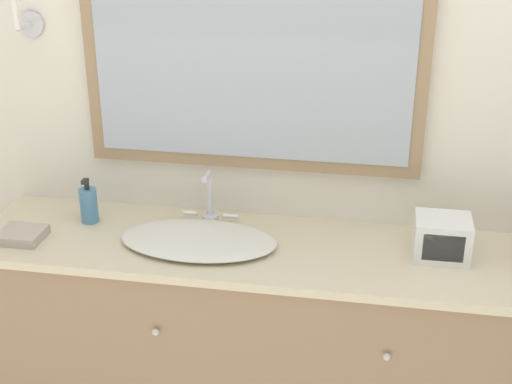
% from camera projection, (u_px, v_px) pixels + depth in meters
% --- Properties ---
extents(wall_back, '(8.00, 0.18, 2.55)m').
position_uv_depth(wall_back, '(292.00, 110.00, 2.51)').
color(wall_back, silver).
rests_on(wall_back, ground_plane).
extents(vanity_counter, '(2.14, 0.51, 0.88)m').
position_uv_depth(vanity_counter, '(279.00, 354.00, 2.59)').
color(vanity_counter, '#937556').
rests_on(vanity_counter, ground_plane).
extents(sink_basin, '(0.54, 0.36, 0.20)m').
position_uv_depth(sink_basin, '(199.00, 238.00, 2.43)').
color(sink_basin, silver).
rests_on(sink_basin, vanity_counter).
extents(soap_bottle, '(0.06, 0.06, 0.17)m').
position_uv_depth(soap_bottle, '(89.00, 205.00, 2.57)').
color(soap_bottle, teal).
rests_on(soap_bottle, vanity_counter).
extents(appliance_box, '(0.18, 0.16, 0.14)m').
position_uv_depth(appliance_box, '(442.00, 238.00, 2.33)').
color(appliance_box, white).
rests_on(appliance_box, vanity_counter).
extents(hand_towel_near_sink, '(0.15, 0.13, 0.03)m').
position_uv_depth(hand_towel_near_sink, '(22.00, 235.00, 2.46)').
color(hand_towel_near_sink, '#B7A899').
rests_on(hand_towel_near_sink, vanity_counter).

